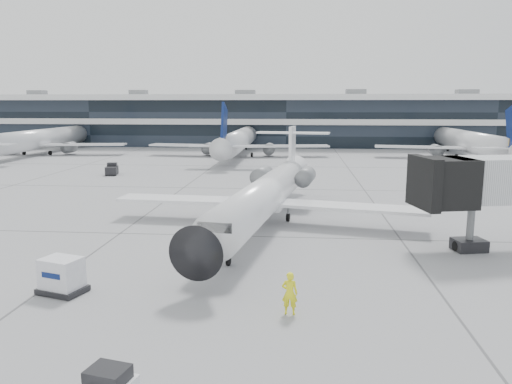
# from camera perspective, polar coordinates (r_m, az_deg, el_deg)

# --- Properties ---
(ground) EXTENTS (220.00, 220.00, 0.00)m
(ground) POSITION_cam_1_polar(r_m,az_deg,el_deg) (35.50, 0.14, -5.11)
(ground) COLOR #98999B
(ground) RESTS_ON ground
(terminal) EXTENTS (170.00, 22.00, 10.00)m
(terminal) POSITION_cam_1_polar(r_m,az_deg,el_deg) (116.25, 3.62, 7.95)
(terminal) COLOR black
(terminal) RESTS_ON ground
(bg_jet_left) EXTENTS (32.00, 40.00, 9.60)m
(bg_jet_left) POSITION_cam_1_polar(r_m,az_deg,el_deg) (101.63, -23.19, 4.02)
(bg_jet_left) COLOR silver
(bg_jet_left) RESTS_ON ground
(bg_jet_center) EXTENTS (32.00, 40.00, 9.60)m
(bg_jet_center) POSITION_cam_1_polar(r_m,az_deg,el_deg) (90.28, -1.95, 4.17)
(bg_jet_center) COLOR silver
(bg_jet_center) RESTS_ON ground
(bg_jet_right) EXTENTS (32.00, 40.00, 9.60)m
(bg_jet_right) POSITION_cam_1_polar(r_m,az_deg,el_deg) (94.22, 23.03, 3.62)
(bg_jet_right) COLOR silver
(bg_jet_right) RESTS_ON ground
(regional_jet) EXTENTS (24.46, 30.51, 7.05)m
(regional_jet) POSITION_cam_1_polar(r_m,az_deg,el_deg) (38.72, 1.20, -0.18)
(regional_jet) COLOR white
(regional_jet) RESTS_ON ground
(ramp_worker) EXTENTS (0.75, 0.52, 1.98)m
(ramp_worker) POSITION_cam_1_polar(r_m,az_deg,el_deg) (22.68, 3.87, -11.46)
(ramp_worker) COLOR #FFFD1A
(ramp_worker) RESTS_ON ground
(cargo_uld) EXTENTS (2.52, 2.15, 1.76)m
(cargo_uld) POSITION_cam_1_polar(r_m,az_deg,el_deg) (26.83, -21.31, -8.93)
(cargo_uld) COLOR black
(cargo_uld) RESTS_ON ground
(traffic_cone) EXTENTS (0.45, 0.45, 0.59)m
(traffic_cone) POSITION_cam_1_polar(r_m,az_deg,el_deg) (46.10, -1.91, -1.21)
(traffic_cone) COLOR orange
(traffic_cone) RESTS_ON ground
(far_tug) EXTENTS (1.93, 2.68, 1.54)m
(far_tug) POSITION_cam_1_polar(r_m,az_deg,el_deg) (68.68, -16.15, 2.49)
(far_tug) COLOR black
(far_tug) RESTS_ON ground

